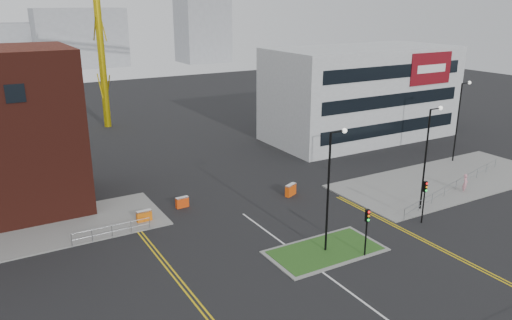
{
  "coord_description": "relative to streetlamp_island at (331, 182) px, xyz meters",
  "views": [
    {
      "loc": [
        -18.88,
        -17.96,
        17.49
      ],
      "look_at": [
        0.82,
        16.17,
        5.0
      ],
      "focal_mm": 35.0,
      "sensor_mm": 36.0,
      "label": 1
    }
  ],
  "objects": [
    {
      "name": "yellow_right_a",
      "position": [
        7.28,
        -2.0,
        -5.41
      ],
      "size": [
        0.12,
        20.0,
        0.01
      ],
      "primitive_type": "cube",
      "color": "gold",
      "rests_on": "ground"
    },
    {
      "name": "streetlamp_right_near",
      "position": [
        12.0,
        2.0,
        0.0
      ],
      "size": [
        1.46,
        0.36,
        9.18
      ],
      "color": "black",
      "rests_on": "ground"
    },
    {
      "name": "skyline_b",
      "position": [
        7.78,
        122.0,
        2.59
      ],
      "size": [
        24.0,
        12.0,
        16.0
      ],
      "primitive_type": "cube",
      "color": "gray",
      "rests_on": "ground"
    },
    {
      "name": "grass_island",
      "position": [
        -0.22,
        0.0,
        -5.35
      ],
      "size": [
        8.0,
        4.0,
        0.12
      ],
      "primitive_type": "cube",
      "color": "#1F4717",
      "rests_on": "ground"
    },
    {
      "name": "island_kerb",
      "position": [
        -0.22,
        0.0,
        -5.37
      ],
      "size": [
        8.6,
        4.6,
        0.08
      ],
      "primitive_type": "cube",
      "color": "slate",
      "rests_on": "ground"
    },
    {
      "name": "railing_right",
      "position": [
        18.28,
        3.5,
        -4.63
      ],
      "size": [
        19.05,
        5.05,
        1.1
      ],
      "color": "gray",
      "rests_on": "ground"
    },
    {
      "name": "streetlamp_island",
      "position": [
        0.0,
        0.0,
        0.0
      ],
      "size": [
        1.46,
        0.36,
        9.18
      ],
      "color": "black",
      "rests_on": "ground"
    },
    {
      "name": "skyline_c",
      "position": [
        42.78,
        117.0,
        8.59
      ],
      "size": [
        14.0,
        12.0,
        28.0
      ],
      "primitive_type": "cube",
      "color": "gray",
      "rests_on": "ground"
    },
    {
      "name": "streetlamp_right_far",
      "position": [
        26.0,
        10.0,
        0.0
      ],
      "size": [
        1.46,
        0.36,
        9.18
      ],
      "color": "black",
      "rests_on": "ground"
    },
    {
      "name": "barrier_right",
      "position": [
        3.78,
        10.57,
        -4.81
      ],
      "size": [
        1.39,
        0.96,
        1.11
      ],
      "color": "#F3510D",
      "rests_on": "ground"
    },
    {
      "name": "barrier_left",
      "position": [
        -10.14,
        11.61,
        -4.84
      ],
      "size": [
        1.25,
        0.43,
        1.05
      ],
      "color": "orange",
      "rests_on": "ground"
    },
    {
      "name": "ground",
      "position": [
        -2.22,
        -8.0,
        -5.41
      ],
      "size": [
        200.0,
        200.0,
        0.0
      ],
      "primitive_type": "plane",
      "color": "black",
      "rests_on": "ground"
    },
    {
      "name": "railing_left",
      "position": [
        -13.22,
        10.0,
        -4.67
      ],
      "size": [
        6.05,
        0.05,
        1.1
      ],
      "color": "gray",
      "rests_on": "ground"
    },
    {
      "name": "skyline_d",
      "position": [
        -10.22,
        132.0,
        0.59
      ],
      "size": [
        30.0,
        12.0,
        12.0
      ],
      "primitive_type": "cube",
      "color": "gray",
      "rests_on": "ground"
    },
    {
      "name": "yellow_left_b",
      "position": [
        -10.92,
        2.0,
        -5.41
      ],
      "size": [
        0.12,
        24.0,
        0.01
      ],
      "primitive_type": "cube",
      "color": "gold",
      "rests_on": "ground"
    },
    {
      "name": "centre_line",
      "position": [
        -2.22,
        -6.0,
        -5.41
      ],
      "size": [
        0.15,
        30.0,
        0.01
      ],
      "primitive_type": "cube",
      "color": "silver",
      "rests_on": "ground"
    },
    {
      "name": "pavement_right",
      "position": [
        19.78,
        6.0,
        -5.35
      ],
      "size": [
        24.0,
        10.0,
        0.12
      ],
      "primitive_type": "cube",
      "color": "slate",
      "rests_on": "ground"
    },
    {
      "name": "yellow_left_a",
      "position": [
        -11.22,
        2.0,
        -5.41
      ],
      "size": [
        0.12,
        24.0,
        0.01
      ],
      "primitive_type": "cube",
      "color": "gold",
      "rests_on": "ground"
    },
    {
      "name": "traffic_light_right",
      "position": [
        9.78,
        -0.02,
        -2.85
      ],
      "size": [
        0.28,
        0.33,
        3.65
      ],
      "color": "black",
      "rests_on": "ground"
    },
    {
      "name": "office_block",
      "position": [
        23.79,
        23.97,
        0.59
      ],
      "size": [
        25.0,
        12.2,
        12.0
      ],
      "color": "#B3B6B8",
      "rests_on": "ground"
    },
    {
      "name": "barrier_mid",
      "position": [
        -6.22,
        12.99,
        -4.88
      ],
      "size": [
        1.18,
        0.45,
        0.98
      ],
      "color": "#EF440D",
      "rests_on": "ground"
    },
    {
      "name": "yellow_right_b",
      "position": [
        7.58,
        -2.0,
        -5.41
      ],
      "size": [
        0.12,
        20.0,
        0.01
      ],
      "primitive_type": "cube",
      "color": "gold",
      "rests_on": "ground"
    },
    {
      "name": "traffic_light_island",
      "position": [
        1.78,
        -2.02,
        -2.85
      ],
      "size": [
        0.28,
        0.33,
        3.65
      ],
      "color": "black",
      "rests_on": "ground"
    },
    {
      "name": "pedestrian",
      "position": [
        18.69,
        2.83,
        -4.48
      ],
      "size": [
        0.81,
        0.7,
        1.86
      ],
      "primitive_type": "imported",
      "rotation": [
        0.0,
        0.0,
        0.47
      ],
      "color": "pink",
      "rests_on": "ground"
    }
  ]
}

